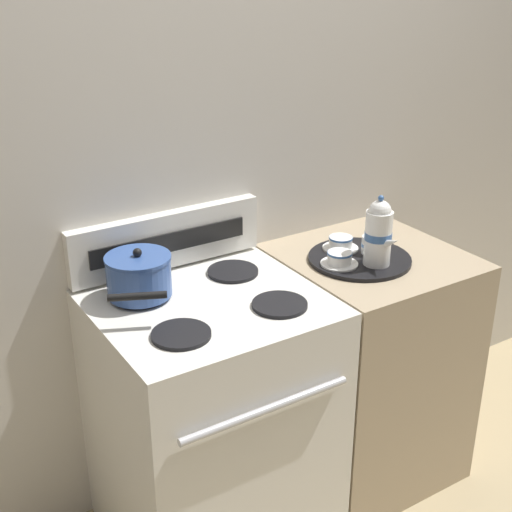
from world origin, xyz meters
TOP-DOWN VIEW (x-y plane):
  - ground_plane at (0.00, 0.00)m, footprint 6.00×6.00m
  - wall_back at (0.00, 0.34)m, footprint 6.00×0.05m
  - stove at (-0.31, -0.00)m, footprint 0.70×0.65m
  - control_panel at (-0.31, 0.29)m, footprint 0.68×0.05m
  - side_counter at (0.35, 0.00)m, footprint 0.61×0.62m
  - saucepan at (-0.48, 0.14)m, footprint 0.26×0.31m
  - serving_tray at (0.28, -0.01)m, footprint 0.36×0.36m
  - teapot at (0.29, -0.08)m, footprint 0.09×0.15m
  - teacup_left at (0.18, -0.02)m, footprint 0.13×0.13m
  - teacup_right at (0.27, 0.08)m, footprint 0.13×0.13m
  - creamer_jug at (0.33, 0.00)m, footprint 0.06×0.06m

SIDE VIEW (x-z plane):
  - ground_plane at x=0.00m, z-range 0.00..0.00m
  - side_counter at x=0.35m, z-range 0.00..0.90m
  - stove at x=-0.31m, z-range 0.00..0.91m
  - serving_tray at x=0.28m, z-range 0.90..0.92m
  - teacup_left at x=0.18m, z-range 0.92..0.96m
  - teacup_right at x=0.27m, z-range 0.92..0.96m
  - creamer_jug at x=0.33m, z-range 0.92..0.98m
  - saucepan at x=-0.48m, z-range 0.90..1.06m
  - control_panel at x=-0.31m, z-range 0.92..1.10m
  - teapot at x=0.29m, z-range 0.91..1.16m
  - wall_back at x=0.00m, z-range 0.00..2.20m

